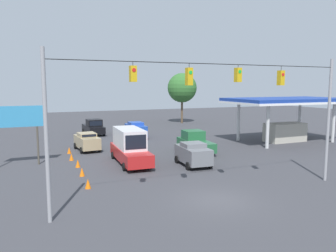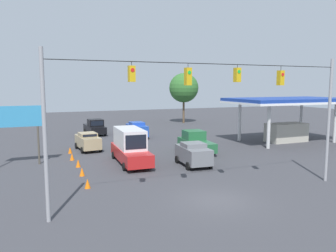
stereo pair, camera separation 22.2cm
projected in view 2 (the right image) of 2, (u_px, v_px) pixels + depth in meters
name	position (u px, v px, depth m)	size (l,w,h in m)	color
ground_plane	(216.00, 201.00, 18.91)	(140.00, 140.00, 0.00)	#3D3D42
overhead_signal_span	(213.00, 107.00, 18.77)	(18.39, 0.38, 8.39)	#939399
sedan_grey_crossing_near	(193.00, 154.00, 27.06)	(2.32, 3.94, 1.93)	slate
pickup_truck_green_oncoming_far	(196.00, 142.00, 32.61)	(2.59, 5.43, 2.12)	#236038
sedan_blue_oncoming_deep	(137.00, 129.00, 41.72)	(2.06, 4.41, 2.00)	#234CB2
pickup_truck_black_withflow_deep	(95.00, 127.00, 44.41)	(2.43, 5.61, 2.12)	black
box_truck_red_withflow_mid	(130.00, 146.00, 28.00)	(2.57, 7.07, 2.96)	red
sedan_tan_withflow_far	(88.00, 141.00, 33.57)	(2.31, 4.35, 1.82)	tan
traffic_cone_nearest	(88.00, 183.00, 21.15)	(0.39, 0.39, 0.64)	orange
traffic_cone_second	(82.00, 172.00, 24.05)	(0.39, 0.39, 0.64)	orange
traffic_cone_third	(78.00, 163.00, 26.64)	(0.39, 0.39, 0.64)	orange
traffic_cone_fourth	(72.00, 157.00, 29.10)	(0.39, 0.39, 0.64)	orange
traffic_cone_fifth	(70.00, 150.00, 32.07)	(0.39, 0.39, 0.64)	orange
gas_station	(287.00, 110.00, 38.38)	(13.75, 7.62, 5.16)	navy
roadside_billboard	(17.00, 121.00, 26.68)	(4.44, 0.16, 4.97)	#4C473D
tree_horizon_left	(184.00, 88.00, 57.35)	(5.14, 5.14, 8.79)	brown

